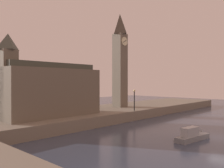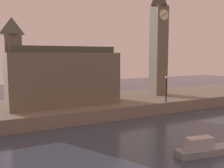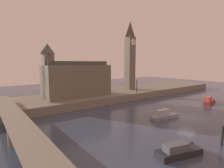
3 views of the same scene
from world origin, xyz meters
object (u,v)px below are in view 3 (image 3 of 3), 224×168
object	(u,v)px
streetlamp	(137,84)
boat_dinghy_red	(210,101)
mooring_post_left	(222,136)
boat_barge_dark	(182,150)
clock_tower	(130,55)
boat_cruiser_grey	(166,115)
parliament_hall	(75,79)

from	to	relation	value
streetlamp	boat_dinghy_red	size ratio (longest dim) A/B	0.73
streetlamp	mooring_post_left	distance (m)	23.97
streetlamp	boat_barge_dark	distance (m)	25.19
boat_barge_dark	clock_tower	bearing A→B (deg)	56.46
boat_cruiser_grey	mooring_post_left	bearing A→B (deg)	-109.06
parliament_hall	streetlamp	bearing A→B (deg)	-20.62
clock_tower	mooring_post_left	size ratio (longest dim) A/B	8.55
mooring_post_left	boat_dinghy_red	size ratio (longest dim) A/B	0.43
boat_dinghy_red	boat_barge_dark	bearing A→B (deg)	-160.54
clock_tower	mooring_post_left	world-z (taller)	clock_tower
boat_barge_dark	streetlamp	bearing A→B (deg)	54.96
clock_tower	boat_barge_dark	xyz separation A→B (m)	(-17.32, -26.13, -10.04)
clock_tower	parliament_hall	world-z (taller)	clock_tower
clock_tower	boat_cruiser_grey	distance (m)	22.95
mooring_post_left	boat_dinghy_red	world-z (taller)	mooring_post_left
boat_barge_dark	parliament_hall	bearing A→B (deg)	86.78
streetlamp	boat_dinghy_red	world-z (taller)	streetlamp
streetlamp	boat_barge_dark	bearing A→B (deg)	-125.04
clock_tower	boat_dinghy_red	world-z (taller)	clock_tower
clock_tower	mooring_post_left	xyz separation A→B (m)	(-12.37, -27.57, -9.48)
boat_cruiser_grey	clock_tower	bearing A→B (deg)	63.45
boat_dinghy_red	mooring_post_left	bearing A→B (deg)	-152.38
streetlamp	boat_dinghy_red	distance (m)	15.60
boat_cruiser_grey	boat_dinghy_red	world-z (taller)	boat_dinghy_red
parliament_hall	streetlamp	xyz separation A→B (m)	(12.92, -4.86, -1.41)
parliament_hall	boat_cruiser_grey	distance (m)	19.43
mooring_post_left	streetlamp	bearing A→B (deg)	66.77
streetlamp	boat_cruiser_grey	bearing A→B (deg)	-116.04
clock_tower	streetlamp	xyz separation A→B (m)	(-2.98, -5.67, -6.82)
clock_tower	boat_cruiser_grey	bearing A→B (deg)	-116.55
parliament_hall	streetlamp	world-z (taller)	parliament_hall
clock_tower	boat_cruiser_grey	xyz separation A→B (m)	(-9.23, -18.47, -10.02)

